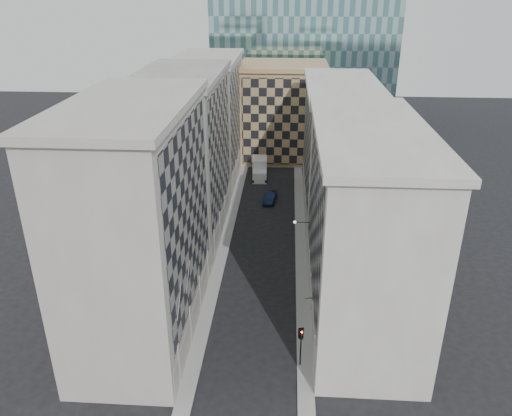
% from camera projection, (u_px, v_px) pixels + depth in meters
% --- Properties ---
extents(ground, '(260.00, 260.00, 0.00)m').
position_uv_depth(ground, '(244.00, 411.00, 42.15)').
color(ground, black).
rests_on(ground, ground).
extents(sidewalk_west, '(1.50, 100.00, 0.15)m').
position_uv_depth(sidewalk_west, '(225.00, 241.00, 69.69)').
color(sidewalk_west, gray).
rests_on(sidewalk_west, ground).
extents(sidewalk_east, '(1.50, 100.00, 0.15)m').
position_uv_depth(sidewalk_east, '(301.00, 243.00, 69.07)').
color(sidewalk_east, gray).
rests_on(sidewalk_east, ground).
extents(bldg_left_a, '(10.80, 22.80, 23.70)m').
position_uv_depth(bldg_left_a, '(140.00, 224.00, 47.90)').
color(bldg_left_a, '#A29B92').
rests_on(bldg_left_a, ground).
extents(bldg_left_b, '(10.80, 22.80, 22.70)m').
position_uv_depth(bldg_left_b, '(185.00, 156.00, 68.10)').
color(bldg_left_b, gray).
rests_on(bldg_left_b, ground).
extents(bldg_left_c, '(10.80, 22.80, 21.70)m').
position_uv_depth(bldg_left_c, '(209.00, 120.00, 88.30)').
color(bldg_left_c, '#A29B92').
rests_on(bldg_left_c, ground).
extents(bldg_right_a, '(10.80, 26.80, 20.70)m').
position_uv_depth(bldg_right_a, '(362.00, 226.00, 50.87)').
color(bldg_right_a, '#ADA89E').
rests_on(bldg_right_a, ground).
extents(bldg_right_b, '(10.80, 28.80, 19.70)m').
position_uv_depth(bldg_right_b, '(339.00, 150.00, 75.61)').
color(bldg_right_b, '#ADA89E').
rests_on(bldg_right_b, ground).
extents(tan_block, '(16.80, 14.80, 18.80)m').
position_uv_depth(tan_block, '(283.00, 111.00, 99.84)').
color(tan_block, tan).
rests_on(tan_block, ground).
extents(church_tower, '(7.20, 7.20, 51.50)m').
position_uv_depth(church_tower, '(276.00, 14.00, 105.54)').
color(church_tower, '#2D2923').
rests_on(church_tower, ground).
extents(flagpoles_left, '(0.10, 6.33, 2.33)m').
position_uv_depth(flagpoles_left, '(184.00, 289.00, 44.65)').
color(flagpoles_left, gray).
rests_on(flagpoles_left, ground).
extents(bracket_lamp, '(1.98, 0.36, 0.36)m').
position_uv_depth(bracket_lamp, '(296.00, 222.00, 61.14)').
color(bracket_lamp, black).
rests_on(bracket_lamp, ground).
extents(traffic_light, '(0.52, 0.48, 4.14)m').
position_uv_depth(traffic_light, '(301.00, 339.00, 45.79)').
color(traffic_light, black).
rests_on(traffic_light, sidewalk_east).
extents(box_truck, '(2.91, 6.52, 3.51)m').
position_uv_depth(box_truck, '(260.00, 170.00, 91.91)').
color(box_truck, white).
rests_on(box_truck, ground).
extents(dark_car, '(2.31, 4.97, 1.58)m').
position_uv_depth(dark_car, '(270.00, 197.00, 81.95)').
color(dark_car, '#0F1B39').
rests_on(dark_car, ground).
extents(shop_sign, '(0.82, 0.72, 0.80)m').
position_uv_depth(shop_sign, '(307.00, 301.00, 50.03)').
color(shop_sign, black).
rests_on(shop_sign, ground).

